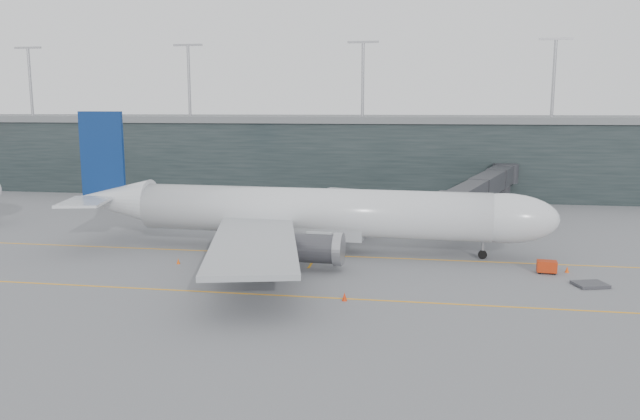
# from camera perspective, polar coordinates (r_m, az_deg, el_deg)

# --- Properties ---
(ground) EXTENTS (320.00, 320.00, 0.00)m
(ground) POSITION_cam_1_polar(r_m,az_deg,el_deg) (77.40, -3.39, -3.32)
(ground) COLOR slate
(ground) RESTS_ON ground
(taxiline_a) EXTENTS (160.00, 0.25, 0.02)m
(taxiline_a) POSITION_cam_1_polar(r_m,az_deg,el_deg) (73.60, -4.08, -3.99)
(taxiline_a) COLOR orange
(taxiline_a) RESTS_ON ground
(taxiline_b) EXTENTS (160.00, 0.25, 0.02)m
(taxiline_b) POSITION_cam_1_polar(r_m,az_deg,el_deg) (58.70, -7.74, -7.54)
(taxiline_b) COLOR orange
(taxiline_b) RESTS_ON ground
(taxiline_lead_main) EXTENTS (0.25, 60.00, 0.02)m
(taxiline_lead_main) POSITION_cam_1_polar(r_m,az_deg,el_deg) (95.87, 2.17, -0.83)
(taxiline_lead_main) COLOR orange
(taxiline_lead_main) RESTS_ON ground
(terminal) EXTENTS (240.00, 36.00, 29.00)m
(terminal) POSITION_cam_1_polar(r_m,az_deg,el_deg) (133.00, 2.12, 5.34)
(terminal) COLOR black
(terminal) RESTS_ON ground
(main_aircraft) EXTENTS (58.79, 55.26, 16.50)m
(main_aircraft) POSITION_cam_1_polar(r_m,az_deg,el_deg) (74.05, -1.07, -0.24)
(main_aircraft) COLOR silver
(main_aircraft) RESTS_ON ground
(jet_bridge) EXTENTS (16.13, 46.33, 7.20)m
(jet_bridge) POSITION_cam_1_polar(r_m,az_deg,el_deg) (99.16, 14.21, 2.37)
(jet_bridge) COLOR #292A2E
(jet_bridge) RESTS_ON ground
(gse_cart) EXTENTS (2.06, 1.41, 1.34)m
(gse_cart) POSITION_cam_1_polar(r_m,az_deg,el_deg) (68.84, 20.03, -4.86)
(gse_cart) COLOR #B12B0C
(gse_cart) RESTS_ON ground
(baggage_dolly) EXTENTS (3.49, 3.11, 0.29)m
(baggage_dolly) POSITION_cam_1_polar(r_m,az_deg,el_deg) (65.72, 23.47, -6.25)
(baggage_dolly) COLOR #36363B
(baggage_dolly) RESTS_ON ground
(uld_a) EXTENTS (2.04, 1.70, 1.72)m
(uld_a) POSITION_cam_1_polar(r_m,az_deg,el_deg) (88.09, -6.09, -1.20)
(uld_a) COLOR #3B3B40
(uld_a) RESTS_ON ground
(uld_b) EXTENTS (2.58, 2.29, 1.98)m
(uld_b) POSITION_cam_1_polar(r_m,az_deg,el_deg) (89.30, -3.28, -0.93)
(uld_b) COLOR #3B3B40
(uld_b) RESTS_ON ground
(uld_c) EXTENTS (1.95, 1.56, 1.76)m
(uld_c) POSITION_cam_1_polar(r_m,az_deg,el_deg) (88.39, -2.11, -1.10)
(uld_c) COLOR #3B3B40
(uld_c) RESTS_ON ground
(cone_nose) EXTENTS (0.42, 0.42, 0.67)m
(cone_nose) POSITION_cam_1_polar(r_m,az_deg,el_deg) (70.04, 21.66, -5.06)
(cone_nose) COLOR #FC520E
(cone_nose) RESTS_ON ground
(cone_wing_stbd) EXTENTS (0.48, 0.48, 0.76)m
(cone_wing_stbd) POSITION_cam_1_polar(r_m,az_deg,el_deg) (55.94, 2.25, -7.92)
(cone_wing_stbd) COLOR red
(cone_wing_stbd) RESTS_ON ground
(cone_wing_port) EXTENTS (0.45, 0.45, 0.72)m
(cone_wing_port) POSITION_cam_1_polar(r_m,az_deg,el_deg) (85.02, 3.30, -1.92)
(cone_wing_port) COLOR #E64B0C
(cone_wing_port) RESTS_ON ground
(cone_tail) EXTENTS (0.39, 0.39, 0.63)m
(cone_tail) POSITION_cam_1_polar(r_m,az_deg,el_deg) (70.36, -12.83, -4.58)
(cone_tail) COLOR #E3520C
(cone_tail) RESTS_ON ground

